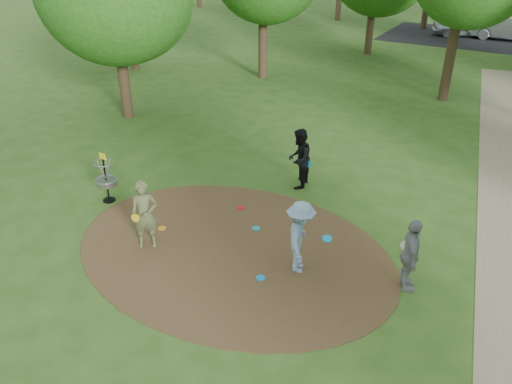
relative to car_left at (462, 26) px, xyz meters
The scene contains 14 objects.
ground 30.35m from the car_left, 90.01° to the right, with size 100.00×100.00×0.00m, color #2D5119.
dirt_clearing 30.35m from the car_left, 90.01° to the right, with size 8.40×8.40×0.02m, color #47301C.
parking_lot 2.13m from the car_left, ahead, with size 14.00×8.00×0.01m, color black.
player_observer_with_disc 31.31m from the car_left, 93.61° to the right, with size 0.80×0.75×1.83m.
player_throwing_with_disc 30.27m from the car_left, 86.62° to the right, with size 1.31×1.34×1.81m.
player_walking_with_disc 26.42m from the car_left, 90.16° to the right, with size 0.87×1.03×1.88m.
player_waiting_with_disc 29.91m from the car_left, 82.01° to the right, with size 0.79×1.12×1.77m.
disc_ground_cyan 29.23m from the car_left, 89.92° to the right, with size 0.22×0.22×0.02m, color #168FB6.
disc_ground_blue 31.02m from the car_left, 87.81° to the right, with size 0.22×0.22×0.02m, color #0B7CC7.
disc_ground_red 28.51m from the car_left, 91.79° to the right, with size 0.22×0.22×0.02m, color red.
car_left is the anchor object (origin of this frame).
car_right 3.05m from the car_left, ahead, with size 1.71×4.89×1.61m, color #96969C.
disc_ground_orange 30.56m from the car_left, 94.05° to the right, with size 0.22×0.22×0.02m, color orange.
disc_golf_basket 30.38m from the car_left, 98.53° to the right, with size 0.63×0.63×1.54m.
Camera 1 is at (5.68, -8.64, 7.32)m, focal length 35.00 mm.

